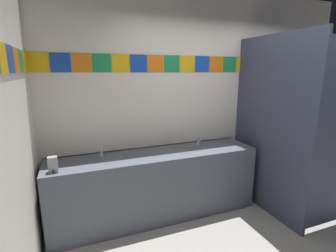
% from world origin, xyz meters
% --- Properties ---
extents(wall_back, '(4.40, 0.09, 2.89)m').
position_xyz_m(wall_back, '(-0.00, 1.53, 1.45)').
color(wall_back, silver).
rests_on(wall_back, ground_plane).
extents(vanity_counter, '(2.56, 0.58, 0.84)m').
position_xyz_m(vanity_counter, '(-0.87, 1.20, 0.43)').
color(vanity_counter, '#4C515B').
rests_on(vanity_counter, ground_plane).
extents(faucet_left, '(0.04, 0.10, 0.14)m').
position_xyz_m(faucet_left, '(-1.51, 1.29, 0.89)').
color(faucet_left, silver).
rests_on(faucet_left, vanity_counter).
extents(faucet_right, '(0.04, 0.10, 0.14)m').
position_xyz_m(faucet_right, '(-0.23, 1.29, 0.89)').
color(faucet_right, silver).
rests_on(faucet_right, vanity_counter).
extents(soap_dispenser, '(0.09, 0.09, 0.16)m').
position_xyz_m(soap_dispenser, '(-2.01, 1.03, 0.92)').
color(soap_dispenser, gray).
rests_on(soap_dispenser, vanity_counter).
extents(stall_divider, '(0.92, 1.31, 2.26)m').
position_xyz_m(stall_divider, '(0.70, 0.59, 1.13)').
color(stall_divider, '#33384C').
rests_on(stall_divider, ground_plane).
extents(toilet, '(0.39, 0.49, 0.74)m').
position_xyz_m(toilet, '(1.06, 1.05, 0.30)').
color(toilet, white).
rests_on(toilet, ground_plane).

